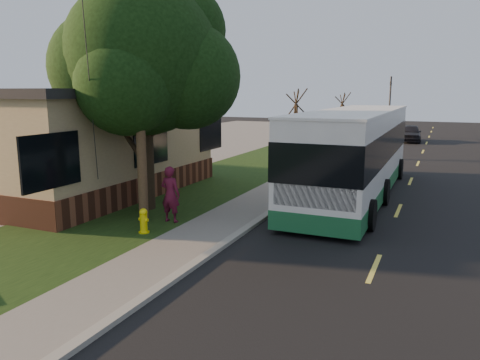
% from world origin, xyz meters
% --- Properties ---
extents(ground, '(120.00, 120.00, 0.00)m').
position_xyz_m(ground, '(0.00, 0.00, 0.00)').
color(ground, black).
rests_on(ground, ground).
extents(road, '(8.00, 80.00, 0.01)m').
position_xyz_m(road, '(4.00, 10.00, 0.01)').
color(road, black).
rests_on(road, ground).
extents(curb, '(0.25, 80.00, 0.12)m').
position_xyz_m(curb, '(0.00, 10.00, 0.06)').
color(curb, gray).
rests_on(curb, ground).
extents(sidewalk, '(2.00, 80.00, 0.08)m').
position_xyz_m(sidewalk, '(-1.00, 10.00, 0.04)').
color(sidewalk, slate).
rests_on(sidewalk, ground).
extents(grass_verge, '(5.00, 80.00, 0.07)m').
position_xyz_m(grass_verge, '(-4.50, 10.00, 0.04)').
color(grass_verge, black).
rests_on(grass_verge, ground).
extents(building_lot, '(15.00, 80.00, 0.04)m').
position_xyz_m(building_lot, '(-14.50, 10.00, 0.02)').
color(building_lot, slate).
rests_on(building_lot, ground).
extents(fire_hydrant, '(0.32, 0.32, 0.74)m').
position_xyz_m(fire_hydrant, '(-2.60, 0.00, 0.43)').
color(fire_hydrant, yellow).
rests_on(fire_hydrant, grass_verge).
extents(utility_pole, '(2.86, 3.21, 9.07)m').
position_xyz_m(utility_pole, '(-3.31, 0.99, 4.63)').
color(utility_pole, '#473321').
rests_on(utility_pole, ground).
extents(leafy_tree, '(6.30, 6.00, 7.80)m').
position_xyz_m(leafy_tree, '(-4.17, 2.65, 5.17)').
color(leafy_tree, black).
rests_on(leafy_tree, grass_verge).
extents(bare_tree_near, '(1.38, 1.21, 4.31)m').
position_xyz_m(bare_tree_near, '(-3.50, 18.00, 2.15)').
color(bare_tree_near, black).
rests_on(bare_tree_near, grass_verge).
extents(bare_tree_far, '(1.38, 1.21, 4.03)m').
position_xyz_m(bare_tree_far, '(-3.00, 30.00, 2.00)').
color(bare_tree_far, black).
rests_on(bare_tree_far, grass_verge).
extents(traffic_signal, '(0.18, 0.22, 5.50)m').
position_xyz_m(traffic_signal, '(0.50, 34.00, 3.16)').
color(traffic_signal, '#2D2D30').
rests_on(traffic_signal, ground).
extents(transit_bus, '(2.95, 12.78, 3.45)m').
position_xyz_m(transit_bus, '(2.09, 7.78, 1.84)').
color(transit_bus, silver).
rests_on(transit_bus, ground).
extents(skateboarder, '(0.66, 0.43, 1.80)m').
position_xyz_m(skateboarder, '(-2.50, 1.34, 0.97)').
color(skateboarder, '#541027').
rests_on(skateboarder, grass_verge).
extents(skateboard_main, '(0.59, 0.88, 0.08)m').
position_xyz_m(skateboard_main, '(-3.64, 3.07, 0.13)').
color(skateboard_main, black).
rests_on(skateboard_main, grass_verge).
extents(dumpster, '(1.75, 1.53, 1.31)m').
position_xyz_m(dumpster, '(-7.68, 6.88, 0.70)').
color(dumpster, black).
rests_on(dumpster, building_lot).
extents(distant_car, '(1.96, 4.33, 1.44)m').
position_xyz_m(distant_car, '(2.64, 30.67, 0.72)').
color(distant_car, black).
rests_on(distant_car, ground).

